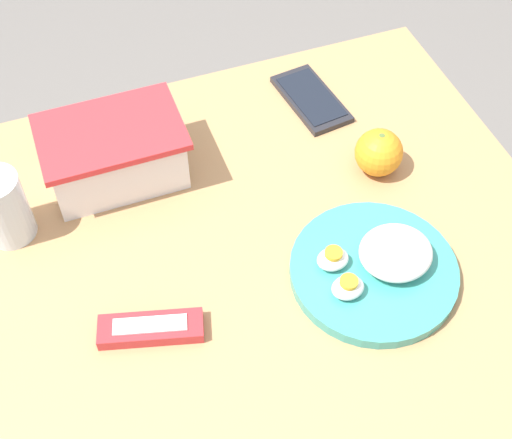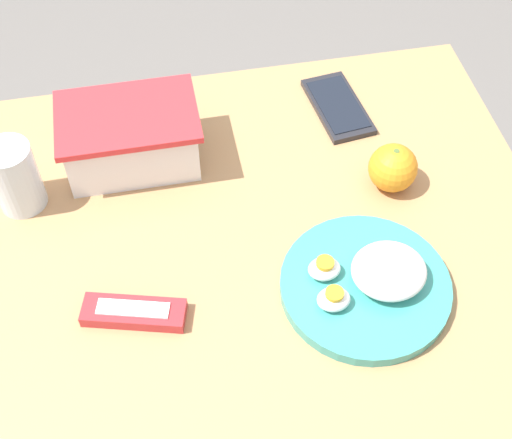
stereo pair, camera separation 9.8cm
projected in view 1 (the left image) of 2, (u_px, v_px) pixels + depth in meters
table at (207, 302)px, 1.03m from camera, size 1.01×0.76×0.72m
food_container at (115, 156)px, 1.03m from camera, size 0.20×0.14×0.10m
orange_fruit at (379, 152)px, 1.05m from camera, size 0.07×0.07×0.07m
rice_plate at (377, 266)px, 0.94m from camera, size 0.22×0.22×0.06m
candy_bar at (151, 329)px, 0.89m from camera, size 0.14×0.08×0.02m
cell_phone at (311, 99)px, 1.16m from camera, size 0.09×0.16×0.01m
drinking_glass at (3, 207)px, 0.96m from camera, size 0.07×0.07×0.11m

